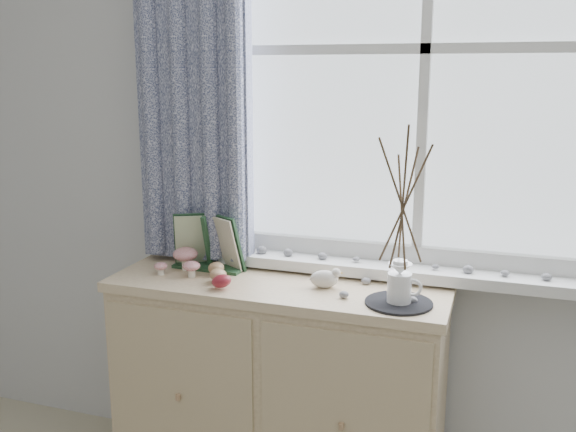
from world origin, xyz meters
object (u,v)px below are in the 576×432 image
(botanical_book, at_px, (205,243))
(twig_pitcher, at_px, (403,201))
(sideboard, at_px, (279,391))
(toadstool_cluster, at_px, (184,259))

(botanical_book, bearing_deg, twig_pitcher, -7.23)
(sideboard, xyz_separation_m, twig_pitcher, (0.44, -0.09, 0.76))
(sideboard, bearing_deg, toadstool_cluster, -178.24)
(toadstool_cluster, relative_size, twig_pitcher, 0.30)
(sideboard, xyz_separation_m, toadstool_cluster, (-0.37, -0.01, 0.47))
(toadstool_cluster, bearing_deg, sideboard, 1.76)
(botanical_book, xyz_separation_m, toadstool_cluster, (-0.07, -0.04, -0.06))
(toadstool_cluster, xyz_separation_m, twig_pitcher, (0.81, -0.08, 0.29))
(sideboard, distance_m, botanical_book, 0.61)
(toadstool_cluster, bearing_deg, twig_pitcher, -5.75)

